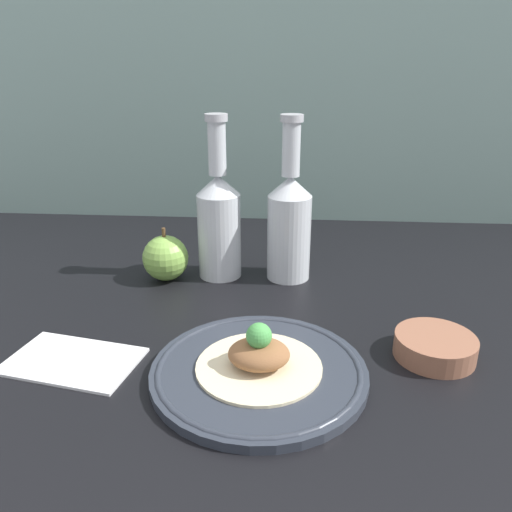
% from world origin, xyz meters
% --- Properties ---
extents(ground_plane, '(1.80, 1.10, 0.04)m').
position_xyz_m(ground_plane, '(0.00, 0.00, -0.02)').
color(ground_plane, black).
extents(wall_backsplash, '(1.80, 0.03, 0.80)m').
position_xyz_m(wall_backsplash, '(0.00, 0.54, 0.40)').
color(wall_backsplash, '#84A399').
rests_on(wall_backsplash, ground_plane).
extents(plate, '(0.27, 0.27, 0.01)m').
position_xyz_m(plate, '(0.04, -0.14, 0.01)').
color(plate, '#2D333D').
rests_on(plate, ground_plane).
extents(plated_food, '(0.16, 0.16, 0.06)m').
position_xyz_m(plated_food, '(0.04, -0.14, 0.03)').
color(plated_food, beige).
rests_on(plated_food, plate).
extents(cider_bottle_left, '(0.08, 0.08, 0.29)m').
position_xyz_m(cider_bottle_left, '(-0.05, 0.17, 0.11)').
color(cider_bottle_left, silver).
rests_on(cider_bottle_left, ground_plane).
extents(cider_bottle_right, '(0.08, 0.08, 0.29)m').
position_xyz_m(cider_bottle_right, '(0.07, 0.17, 0.11)').
color(cider_bottle_right, silver).
rests_on(cider_bottle_right, ground_plane).
extents(apple, '(0.08, 0.08, 0.10)m').
position_xyz_m(apple, '(-0.14, 0.14, 0.04)').
color(apple, '#84B74C').
rests_on(apple, ground_plane).
extents(napkin, '(0.18, 0.13, 0.01)m').
position_xyz_m(napkin, '(-0.20, -0.13, 0.00)').
color(napkin, white).
rests_on(napkin, ground_plane).
extents(dipping_bowl, '(0.11, 0.11, 0.03)m').
position_xyz_m(dipping_bowl, '(0.27, -0.08, 0.02)').
color(dipping_bowl, '#996047').
rests_on(dipping_bowl, ground_plane).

